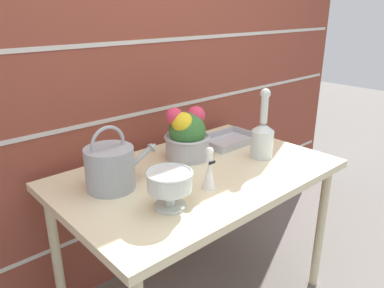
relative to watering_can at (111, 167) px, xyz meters
The scene contains 8 objects.
brick_wall 0.59m from the watering_can, 44.50° to the left, with size 3.60×0.08×2.20m.
patio_table 0.42m from the watering_can, 16.83° to the right, with size 1.25×0.79×0.74m.
watering_can is the anchor object (origin of this frame).
crystal_pedestal_bowl 0.29m from the watering_can, 74.77° to the right, with size 0.17×0.17×0.15m.
flower_planter 0.45m from the watering_can, ahead, with size 0.23×0.23×0.26m.
glass_decanter 0.75m from the watering_can, 15.41° to the right, with size 0.11×0.11×0.34m.
figurine_vase 0.40m from the watering_can, 42.45° to the right, with size 0.06×0.06×0.18m.
wire_tray 0.76m from the watering_can, ahead, with size 0.31×0.20×0.04m.
Camera 1 is at (-1.06, -1.14, 1.44)m, focal length 35.00 mm.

